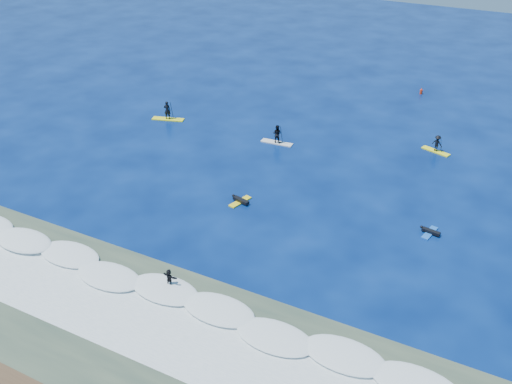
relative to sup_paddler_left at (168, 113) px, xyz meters
The scene contains 11 objects.
ground 19.57m from the sup_paddler_left, 40.98° to the right, with size 160.00×160.00×0.00m, color #031445.
shallow_water 30.62m from the sup_paddler_left, 61.17° to the right, with size 90.00×13.00×0.01m, color #324437.
breaking_wave 27.19m from the sup_paddler_left, 57.11° to the right, with size 40.00×6.00×0.30m, color white.
whitewater 29.75m from the sup_paddler_left, 60.25° to the right, with size 34.00×5.00×0.02m, color silver.
sup_paddler_left is the anchor object (origin of this frame).
sup_paddler_center 12.64m from the sup_paddler_left, ahead, with size 3.16×0.97×2.19m.
sup_paddler_right 27.17m from the sup_paddler_left, 11.28° to the left, with size 2.80×1.51×1.91m.
prone_paddler_near 18.48m from the sup_paddler_left, 36.88° to the right, with size 1.68×2.20×0.45m.
prone_paddler_far 30.44m from the sup_paddler_left, 16.24° to the right, with size 1.55×2.00×0.41m.
wave_surfer 27.39m from the sup_paddler_left, 54.64° to the right, with size 1.79×0.62×1.27m.
marker_buoy 29.44m from the sup_paddler_left, 42.27° to the left, with size 0.32×0.32×0.77m.
Camera 1 is at (19.05, -32.11, 23.78)m, focal length 40.00 mm.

